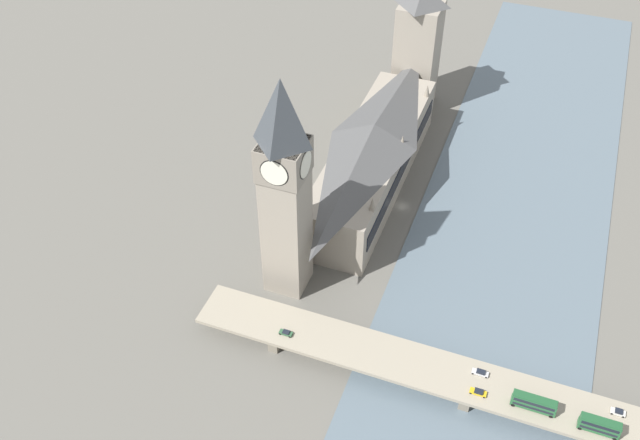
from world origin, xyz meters
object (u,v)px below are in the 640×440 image
(clock_tower, at_px, (285,187))
(car_northbound_tail, at_px, (478,392))
(double_decker_bus_lead, at_px, (600,425))
(car_northbound_lead, at_px, (618,412))
(parliament_hall, at_px, (373,156))
(road_bridge, at_px, (470,383))
(victoria_tower, at_px, (417,48))
(car_northbound_mid, at_px, (480,372))
(double_decker_bus_mid, at_px, (534,403))
(car_southbound_lead, at_px, (286,333))

(clock_tower, relative_size, car_northbound_tail, 16.72)
(double_decker_bus_lead, height_order, car_northbound_tail, double_decker_bus_lead)
(car_northbound_lead, bearing_deg, parliament_hall, -39.18)
(parliament_hall, xyz_separation_m, car_northbound_lead, (-92.78, 75.61, -7.04))
(parliament_hall, relative_size, double_decker_bus_lead, 8.90)
(parliament_hall, relative_size, road_bridge, 0.57)
(double_decker_bus_lead, xyz_separation_m, car_northbound_tail, (31.61, -0.47, -2.07))
(clock_tower, xyz_separation_m, victoria_tower, (-10.32, -116.47, -13.68))
(clock_tower, bearing_deg, car_northbound_mid, 164.13)
(double_decker_bus_lead, height_order, double_decker_bus_mid, double_decker_bus_lead)
(parliament_hall, height_order, clock_tower, clock_tower)
(double_decker_bus_mid, height_order, car_northbound_tail, double_decker_bus_mid)
(parliament_hall, xyz_separation_m, car_northbound_tail, (-56.47, 82.50, -7.10))
(victoria_tower, relative_size, double_decker_bus_mid, 4.86)
(double_decker_bus_lead, xyz_separation_m, double_decker_bus_mid, (16.98, -0.93, -0.09))
(road_bridge, height_order, car_northbound_tail, car_northbound_tail)
(victoria_tower, relative_size, road_bridge, 0.35)
(clock_tower, bearing_deg, victoria_tower, -95.06)
(car_northbound_tail, bearing_deg, parliament_hall, -55.61)
(car_northbound_tail, xyz_separation_m, car_southbound_lead, (57.31, -0.43, -0.00))
(double_decker_bus_mid, bearing_deg, clock_tower, -16.99)
(victoria_tower, height_order, car_northbound_tail, victoria_tower)
(road_bridge, height_order, car_southbound_lead, car_southbound_lead)
(clock_tower, relative_size, road_bridge, 0.47)
(car_northbound_mid, distance_m, car_northbound_tail, 6.59)
(car_northbound_tail, bearing_deg, victoria_tower, -68.27)
(parliament_hall, xyz_separation_m, car_northbound_mid, (-55.74, 75.94, -7.06))
(double_decker_bus_lead, height_order, car_northbound_lead, double_decker_bus_lead)
(road_bridge, bearing_deg, car_northbound_lead, -175.01)
(double_decker_bus_mid, height_order, car_northbound_lead, double_decker_bus_mid)
(clock_tower, xyz_separation_m, double_decker_bus_mid, (-81.47, 24.89, -31.98))
(clock_tower, distance_m, car_northbound_mid, 76.65)
(car_northbound_lead, bearing_deg, car_northbound_tail, 10.74)
(double_decker_bus_mid, relative_size, car_northbound_lead, 3.12)
(parliament_hall, distance_m, car_northbound_mid, 94.47)
(victoria_tower, relative_size, car_northbound_mid, 12.42)
(victoria_tower, distance_m, road_bridge, 150.02)
(road_bridge, relative_size, car_northbound_mid, 35.30)
(car_northbound_lead, bearing_deg, double_decker_bus_lead, 57.44)
(clock_tower, xyz_separation_m, car_northbound_mid, (-66.12, 18.79, -33.92))
(victoria_tower, xyz_separation_m, double_decker_bus_mid, (-71.15, 141.35, -18.30))
(car_southbound_lead, bearing_deg, road_bridge, -176.81)
(parliament_hall, bearing_deg, clock_tower, 79.71)
(parliament_hall, relative_size, clock_tower, 1.22)
(victoria_tower, bearing_deg, car_northbound_tail, 111.73)
(victoria_tower, relative_size, car_northbound_lead, 15.15)
(parliament_hall, distance_m, car_northbound_lead, 119.89)
(clock_tower, distance_m, double_decker_bus_mid, 90.99)
(car_northbound_mid, bearing_deg, parliament_hall, -53.72)
(parliament_hall, relative_size, car_northbound_lead, 24.54)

